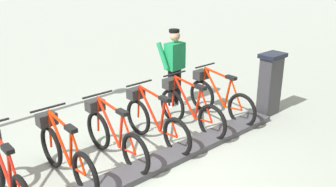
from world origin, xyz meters
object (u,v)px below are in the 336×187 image
Objects in this scene: bike_docked_2 at (154,120)px; bike_docked_4 at (64,152)px; bike_docked_1 at (188,108)px; payment_kiosk at (270,83)px; bike_docked_0 at (218,97)px; bike_docked_5 at (5,173)px; worker_near_rack at (174,65)px; bike_docked_3 at (113,135)px.

bike_docked_4 is (0.00, 1.68, 0.00)m from bike_docked_2.
bike_docked_1 and bike_docked_4 have the same top height.
payment_kiosk is 4.30m from bike_docked_4.
payment_kiosk is 1.85m from bike_docked_1.
bike_docked_0 is 1.00× the size of bike_docked_5.
bike_docked_5 is at bearing 90.00° from bike_docked_1.
payment_kiosk is at bearing -108.19° from bike_docked_1.
payment_kiosk is at bearing -96.41° from bike_docked_5.
bike_docked_0 is at bearing 57.63° from payment_kiosk.
worker_near_rack is (1.08, 0.20, 0.48)m from bike_docked_0.
worker_near_rack is at bearing -30.39° from bike_docked_1.
worker_near_rack is at bearing -71.02° from bike_docked_4.
bike_docked_1 is (0.00, 0.84, 0.00)m from bike_docked_0.
payment_kiosk is 0.77× the size of worker_near_rack.
bike_docked_2 is at bearing 90.00° from bike_docked_1.
payment_kiosk is 0.74× the size of bike_docked_4.
bike_docked_2 is at bearing 126.33° from worker_near_rack.
bike_docked_5 is (0.57, 5.09, -0.24)m from payment_kiosk.
bike_docked_3 is 1.04× the size of worker_near_rack.
bike_docked_4 is at bearing 90.00° from bike_docked_0.
payment_kiosk is at bearing -99.50° from bike_docked_3.
worker_near_rack is at bearing -74.80° from bike_docked_5.
bike_docked_1 is at bearing 149.61° from worker_near_rack.
bike_docked_3 is (0.00, 0.84, 0.00)m from bike_docked_2.
bike_docked_0 is at bearing -90.00° from bike_docked_5.
bike_docked_1 and bike_docked_3 have the same top height.
bike_docked_0 and bike_docked_4 have the same top height.
bike_docked_1 is at bearing 71.81° from payment_kiosk.
bike_docked_4 is (0.00, 3.35, 0.00)m from bike_docked_0.
bike_docked_3 is (0.00, 1.68, 0.00)m from bike_docked_1.
bike_docked_4 is (0.00, 0.84, 0.00)m from bike_docked_3.
bike_docked_1 is at bearing -90.00° from bike_docked_2.
bike_docked_1 is 1.04× the size of worker_near_rack.
payment_kiosk reaches higher than bike_docked_5.
bike_docked_2 is (0.00, 1.68, 0.00)m from bike_docked_0.
bike_docked_0 is 1.20m from worker_near_rack.
bike_docked_4 is (0.57, 4.25, -0.24)m from payment_kiosk.
bike_docked_0 is (0.57, 0.90, -0.24)m from payment_kiosk.
bike_docked_3 and bike_docked_5 have the same top height.
bike_docked_3 is 1.68m from bike_docked_5.
bike_docked_3 is (0.57, 3.42, -0.24)m from payment_kiosk.
bike_docked_1 and bike_docked_2 have the same top height.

